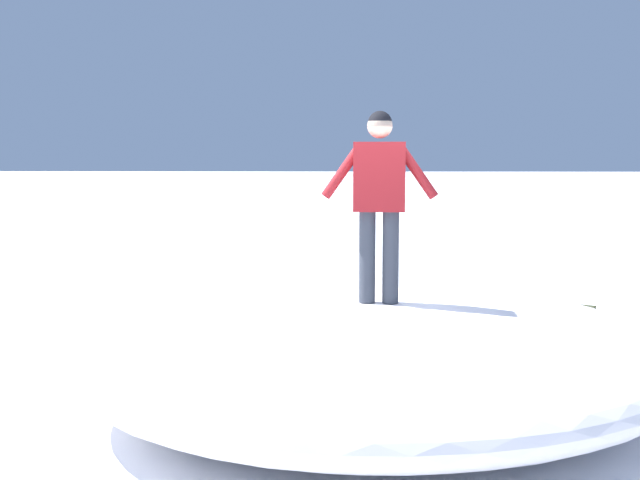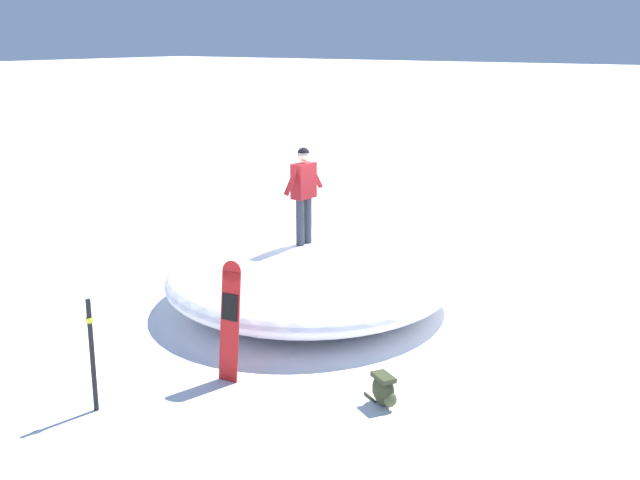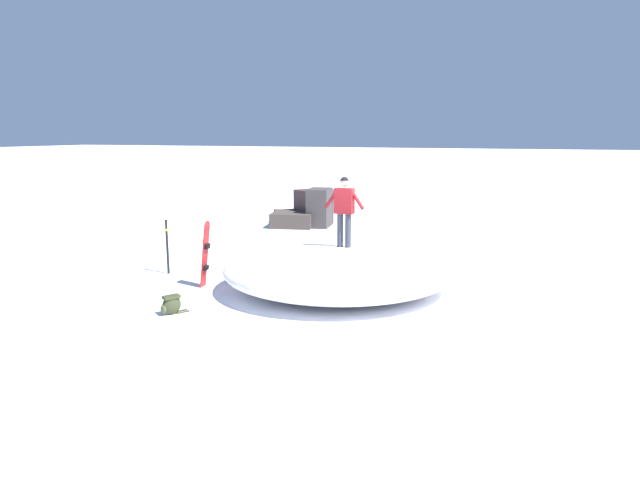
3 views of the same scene
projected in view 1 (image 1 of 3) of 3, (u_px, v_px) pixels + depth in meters
name	position (u px, v px, depth m)	size (l,w,h in m)	color
ground	(320.00, 417.00, 6.84)	(240.00, 240.00, 0.00)	white
snow_mound	(384.00, 353.00, 7.03)	(5.33, 4.83, 1.00)	white
snowboarder_standing	(379.00, 190.00, 6.67)	(0.24, 0.99, 1.63)	#333842
backpack_near	(585.00, 322.00, 9.79)	(0.59, 0.44, 0.40)	#383D23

